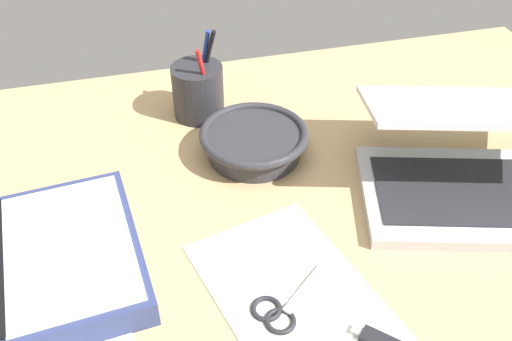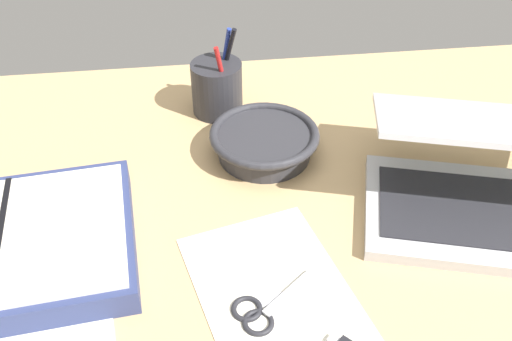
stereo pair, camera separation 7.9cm
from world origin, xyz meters
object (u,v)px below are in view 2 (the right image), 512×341
at_px(bowl, 264,141).
at_px(planner, 4,248).
at_px(scissors, 261,310).
at_px(pen_cup, 217,87).
at_px(laptop, 483,183).

xyz_separation_m(bowl, planner, (-0.37, -0.18, -0.01)).
relative_size(planner, scissors, 2.99).
bearing_deg(pen_cup, scissors, -87.62).
bearing_deg(scissors, bowl, 53.60).
bearing_deg(laptop, planner, -162.12).
xyz_separation_m(bowl, scissors, (-0.05, -0.31, -0.02)).
bearing_deg(pen_cup, bowl, -65.29).
xyz_separation_m(pen_cup, scissors, (0.02, -0.45, -0.04)).
relative_size(pen_cup, planner, 0.44).
height_order(pen_cup, scissors, pen_cup).
distance_m(laptop, pen_cup, 0.47).
bearing_deg(planner, bowl, 20.68).
relative_size(laptop, scissors, 3.20).
xyz_separation_m(planner, scissors, (0.32, -0.13, -0.02)).
distance_m(laptop, planner, 0.66).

